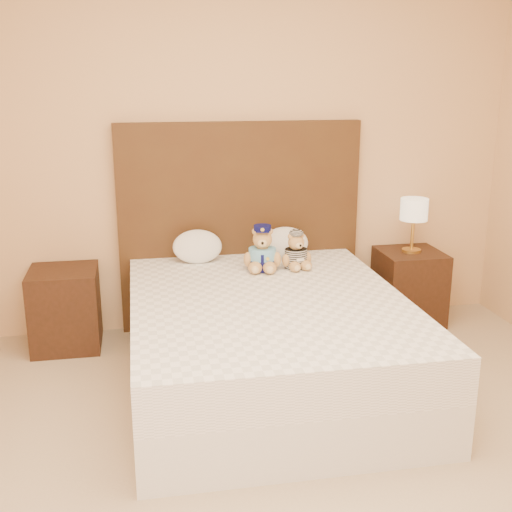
% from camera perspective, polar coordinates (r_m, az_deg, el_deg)
% --- Properties ---
extents(ground, '(4.00, 4.50, 0.00)m').
position_cam_1_polar(ground, '(3.01, 6.09, -21.35)').
color(ground, tan).
rests_on(ground, ground).
extents(room_walls, '(4.04, 4.52, 2.72)m').
position_cam_1_polar(room_walls, '(2.84, 4.44, 15.65)').
color(room_walls, tan).
rests_on(room_walls, ground).
extents(bed, '(1.60, 2.00, 0.55)m').
position_cam_1_polar(bed, '(3.88, 1.09, -7.55)').
color(bed, white).
rests_on(bed, ground).
extents(headboard, '(1.75, 0.08, 1.50)m').
position_cam_1_polar(headboard, '(4.68, -1.41, 2.67)').
color(headboard, '#442B14').
rests_on(headboard, ground).
extents(nightstand_left, '(0.45, 0.45, 0.55)m').
position_cam_1_polar(nightstand_left, '(4.58, -16.58, -4.49)').
color(nightstand_left, '#371C11').
rests_on(nightstand_left, ground).
extents(nightstand_right, '(0.45, 0.45, 0.55)m').
position_cam_1_polar(nightstand_right, '(4.97, 13.43, -2.68)').
color(nightstand_right, '#371C11').
rests_on(nightstand_right, ground).
extents(lamp, '(0.20, 0.20, 0.40)m').
position_cam_1_polar(lamp, '(4.82, 13.86, 3.80)').
color(lamp, gold).
rests_on(lamp, nightstand_right).
extents(teddy_police, '(0.31, 0.30, 0.30)m').
position_cam_1_polar(teddy_police, '(4.26, 0.57, 0.71)').
color(teddy_police, '#B68447').
rests_on(teddy_police, bed).
extents(teddy_prisoner, '(0.26, 0.25, 0.25)m').
position_cam_1_polar(teddy_prisoner, '(4.32, 3.57, 0.50)').
color(teddy_prisoner, '#B68447').
rests_on(teddy_prisoner, bed).
extents(pillow_left, '(0.34, 0.22, 0.24)m').
position_cam_1_polar(pillow_left, '(4.48, -5.24, 0.98)').
color(pillow_left, white).
rests_on(pillow_left, bed).
extents(pillow_right, '(0.33, 0.22, 0.23)m').
position_cam_1_polar(pillow_right, '(4.58, 2.64, 1.31)').
color(pillow_right, white).
rests_on(pillow_right, bed).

